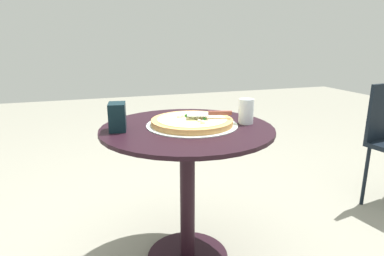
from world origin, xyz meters
TOP-DOWN VIEW (x-y plane):
  - patio_table at (0.00, 0.00)m, footprint 0.80×0.80m
  - pizza_on_tray at (-0.03, -0.02)m, footprint 0.43×0.43m
  - pizza_server at (-0.11, 0.00)m, footprint 0.22×0.11m
  - drinking_cup at (-0.29, 0.03)m, footprint 0.07×0.07m
  - napkin_dispenser at (0.31, -0.04)m, footprint 0.09×0.11m

SIDE VIEW (x-z plane):
  - patio_table at x=0.00m, z-range 0.16..0.86m
  - pizza_on_tray at x=-0.03m, z-range 0.69..0.74m
  - pizza_server at x=-0.11m, z-range 0.75..0.77m
  - drinking_cup at x=-0.29m, z-range 0.70..0.82m
  - napkin_dispenser at x=0.31m, z-range 0.70..0.83m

